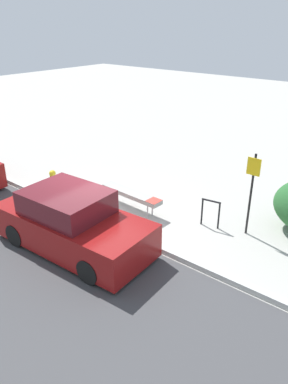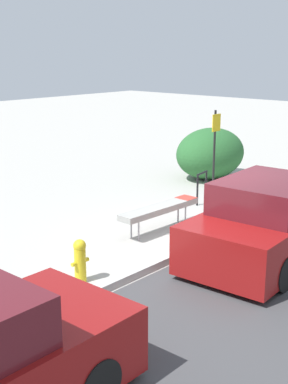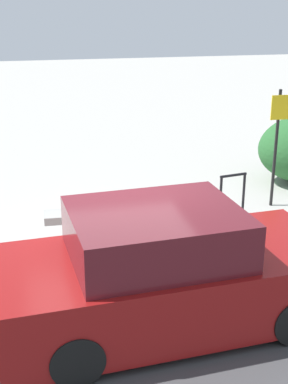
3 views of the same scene
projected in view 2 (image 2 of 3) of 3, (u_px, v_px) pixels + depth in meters
ground_plane at (200, 247)px, 10.79m from camera, size 60.00×60.00×0.00m
curb at (201, 244)px, 10.77m from camera, size 60.00×0.20×0.13m
bench at (160, 209)px, 11.60m from camera, size 2.19×0.47×0.59m
bike_rack at (202, 184)px, 13.73m from camera, size 0.55×0.14×0.83m
sign_post at (215, 144)px, 14.40m from camera, size 0.36×0.08×2.30m
fire_hydrant at (80, 259)px, 9.07m from camera, size 0.36×0.22×0.77m
shrub_hedge at (210, 153)px, 16.38m from camera, size 2.48×1.83×1.55m
parked_car_near at (271, 223)px, 10.10m from camera, size 4.28×2.03×1.55m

